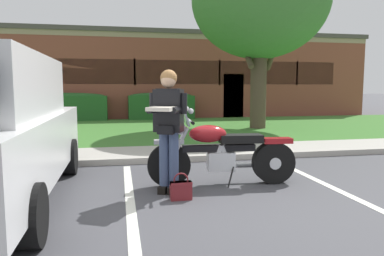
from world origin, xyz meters
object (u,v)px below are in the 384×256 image
Objects in this scene: motorcycle at (227,153)px; shade_tree at (260,1)px; handbag at (181,189)px; hedge_left at (66,107)px; brick_building at (130,77)px; rider_person at (168,121)px; hedge_center_left at (161,106)px.

shade_tree is (3.18, 6.73, 3.87)m from motorcycle.
handbag is 0.06× the size of shade_tree.
handbag is 12.11m from hedge_left.
hedge_left is 0.14× the size of brick_building.
handbag is 0.02× the size of brick_building.
motorcycle is 17.62m from brick_building.
shade_tree is (3.99, 7.34, 4.21)m from handbag.
hedge_left is (-2.89, 11.75, 0.51)m from handbag.
brick_building reaches higher than rider_person.
shade_tree reaches higher than rider_person.
rider_person is 0.59× the size of hedge_center_left.
motorcycle is 1.32× the size of rider_person.
shade_tree is at bearing 59.58° from rider_person.
hedge_left is (-2.78, 11.41, -0.36)m from rider_person.
hedge_left is at bearing 147.38° from shade_tree.
shade_tree is at bearing 61.44° from handbag.
hedge_center_left is 0.12× the size of brick_building.
shade_tree is at bearing -57.28° from hedge_center_left.
shade_tree is at bearing 64.72° from motorcycle.
handbag is at bearing -95.64° from hedge_center_left.
brick_building is at bearing 89.90° from handbag.
handbag is 0.11× the size of hedge_left.
brick_building reaches higher than motorcycle.
motorcycle is 1.10m from rider_person.
rider_person is at bearing 108.78° from handbag.
shade_tree is at bearing -69.88° from brick_building.
motorcycle is 0.35× the size of shade_tree.
brick_building is (2.93, 6.40, 1.41)m from hedge_left.
hedge_center_left is (0.34, 11.13, 0.16)m from motorcycle.
rider_person reaches higher than hedge_center_left.
motorcycle is at bearing 36.87° from handbag.
motorcycle is 0.66× the size of hedge_left.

